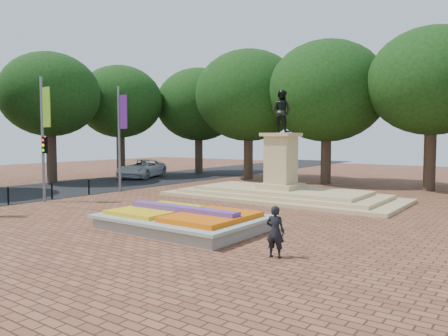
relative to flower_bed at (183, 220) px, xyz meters
The scene contains 10 objects.
ground 2.28m from the flower_bed, 117.19° to the left, with size 90.00×90.00×0.00m, color brown.
asphalt_street 17.49m from the flower_bed, 156.41° to the left, with size 9.00×90.00×0.02m, color black.
flower_bed is the anchor object (origin of this frame).
monument 10.07m from the flower_bed, 95.87° to the left, with size 14.00×6.00×6.40m.
tree_row_back 21.01m from the flower_bed, 86.26° to the left, with size 44.80×8.80×10.43m.
tree_row_street 22.40m from the flower_bed, 162.01° to the left, with size 8.40×25.40×9.98m.
banner_poles 11.66m from the flower_bed, behind, with size 0.88×11.17×7.00m.
bollard_row 11.74m from the flower_bed, behind, with size 0.12×13.12×0.98m.
van 22.91m from the flower_bed, 140.44° to the left, with size 2.74×5.94×1.65m, color silver.
pedestrian 5.21m from the flower_bed, 16.63° to the right, with size 0.58×0.38×1.59m, color black.
Camera 1 is at (12.33, -14.92, 3.63)m, focal length 35.00 mm.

